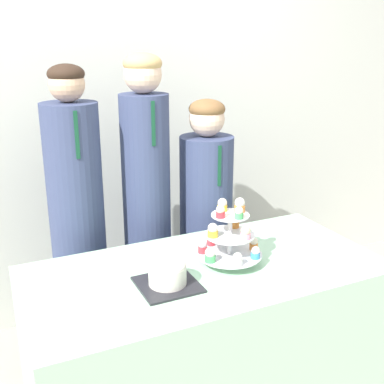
{
  "coord_description": "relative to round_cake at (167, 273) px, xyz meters",
  "views": [
    {
      "loc": [
        -0.85,
        -1.29,
        1.72
      ],
      "look_at": [
        -0.05,
        0.41,
        1.11
      ],
      "focal_mm": 45.0,
      "sensor_mm": 36.0,
      "label": 1
    }
  ],
  "objects": [
    {
      "name": "table",
      "position": [
        0.21,
        0.08,
        -0.44
      ],
      "size": [
        1.54,
        0.75,
        0.78
      ],
      "color": "#A8DBB2",
      "rests_on": "ground_plane"
    },
    {
      "name": "student_0",
      "position": [
        -0.2,
        0.72,
        -0.06
      ],
      "size": [
        0.28,
        0.28,
        1.61
      ],
      "color": "#384266",
      "rests_on": "ground_plane"
    },
    {
      "name": "student_2",
      "position": [
        0.54,
        0.72,
        -0.16
      ],
      "size": [
        0.3,
        0.31,
        1.41
      ],
      "color": "#384266",
      "rests_on": "ground_plane"
    },
    {
      "name": "round_cake",
      "position": [
        0.0,
        0.0,
        0.0
      ],
      "size": [
        0.23,
        0.23,
        0.12
      ],
      "color": "#232328",
      "rests_on": "table"
    },
    {
      "name": "cake_knife",
      "position": [
        -0.03,
        -0.19,
        -0.05
      ],
      "size": [
        0.25,
        0.16,
        0.01
      ],
      "rotation": [
        0.0,
        0.0,
        -0.54
      ],
      "color": "silver",
      "rests_on": "table"
    },
    {
      "name": "wall_back",
      "position": [
        0.21,
        1.25,
        0.52
      ],
      "size": [
        9.0,
        0.06,
        2.7
      ],
      "color": "silver",
      "rests_on": "ground_plane"
    },
    {
      "name": "student_1",
      "position": [
        0.18,
        0.72,
        -0.02
      ],
      "size": [
        0.26,
        0.26,
        1.65
      ],
      "color": "#384266",
      "rests_on": "ground_plane"
    },
    {
      "name": "cupcake_stand",
      "position": [
        0.32,
        0.07,
        0.07
      ],
      "size": [
        0.29,
        0.29,
        0.29
      ],
      "color": "silver",
      "rests_on": "table"
    }
  ]
}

